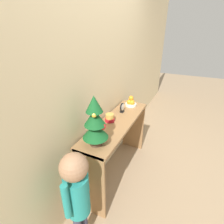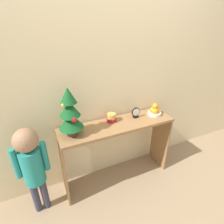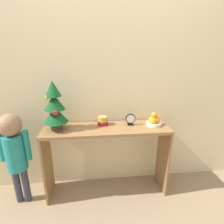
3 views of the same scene
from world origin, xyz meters
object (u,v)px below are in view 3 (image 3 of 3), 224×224
Objects in this scene: fruit_bowl at (154,121)px; desk_clock at (130,120)px; mini_tree at (55,107)px; singing_bowl at (103,121)px; child_figure at (14,148)px.

fruit_bowl is 0.24m from desk_clock.
mini_tree reaches higher than fruit_bowl.
singing_bowl is 0.89× the size of desk_clock.
fruit_bowl is 1.38m from child_figure.
mini_tree is 0.55m from child_figure.
mini_tree is 0.75m from desk_clock.
fruit_bowl is 0.16× the size of child_figure.
singing_bowl is at bearing 9.10° from child_figure.
singing_bowl is (-0.52, 0.07, -0.01)m from fruit_bowl.
mini_tree reaches higher than child_figure.
child_figure is (-1.13, -0.10, -0.20)m from desk_clock.
child_figure is at bearing -170.90° from singing_bowl.
fruit_bowl reaches higher than singing_bowl.
desk_clock is (-0.24, 0.03, 0.01)m from fruit_bowl.
mini_tree is at bearing -176.58° from desk_clock.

